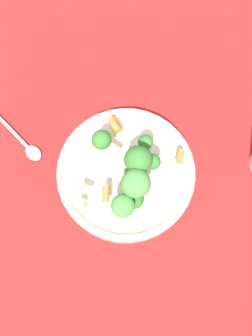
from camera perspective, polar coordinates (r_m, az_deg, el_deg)
The scene contains 4 objects.
ground_plane at distance 0.62m, azimuth 0.00°, elevation -1.54°, with size 3.00×3.00×0.00m, color maroon.
bowl at distance 0.59m, azimuth 0.00°, elevation -0.94°, with size 0.25×0.25×0.04m.
pasta_salad at distance 0.51m, azimuth 0.89°, elevation -0.80°, with size 0.15×0.20×0.10m.
spoon at distance 0.67m, azimuth -17.96°, elevation 4.80°, with size 0.18×0.03×0.01m.
Camera 1 is at (0.11, -0.12, 0.59)m, focal length 35.00 mm.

